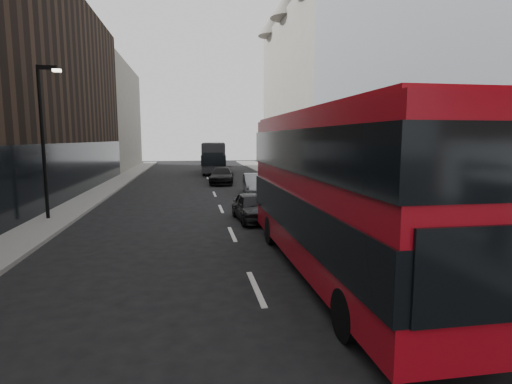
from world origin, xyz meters
name	(u,v)px	position (x,y,z in m)	size (l,w,h in m)	color
sidewalk_right	(322,193)	(7.50, 25.00, 0.07)	(3.00, 80.00, 0.15)	slate
sidewalk_left	(91,198)	(-8.00, 25.00, 0.07)	(2.00, 80.00, 0.15)	slate
building_modern_block	(411,36)	(11.47, 21.00, 9.90)	(5.03, 22.00, 20.00)	#92989C
building_victorian	(303,88)	(11.38, 44.00, 9.66)	(6.50, 24.00, 21.00)	slate
building_left_mid	(52,95)	(-11.50, 30.00, 7.00)	(5.00, 24.00, 14.00)	black
building_left_far	(111,118)	(-11.50, 52.00, 6.50)	(5.00, 20.00, 13.00)	slate
street_lamp	(44,132)	(-8.22, 18.00, 4.18)	(1.06, 0.22, 7.00)	black
red_bus	(338,186)	(2.42, 8.68, 2.56)	(2.72, 11.44, 4.61)	#9C0915
grey_bus	(214,157)	(1.05, 43.74, 1.84)	(3.27, 10.76, 3.43)	black
car_a	(252,207)	(1.24, 16.61, 0.66)	(1.56, 3.88, 1.32)	black
car_b	(255,184)	(2.86, 26.00, 0.70)	(1.48, 4.24, 1.40)	gray
car_c	(222,176)	(1.02, 32.49, 0.71)	(1.99, 4.89, 1.42)	black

